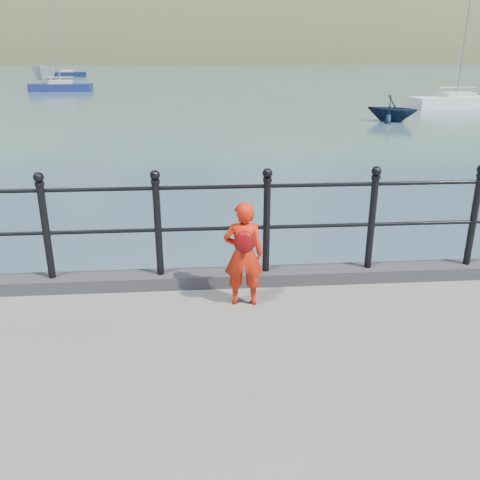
{
  "coord_description": "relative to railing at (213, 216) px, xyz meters",
  "views": [
    {
      "loc": [
        -0.13,
        -5.47,
        3.51
      ],
      "look_at": [
        0.3,
        -0.2,
        1.55
      ],
      "focal_mm": 38.0,
      "sensor_mm": 36.0,
      "label": 1
    }
  ],
  "objects": [
    {
      "name": "ground",
      "position": [
        -0.0,
        0.15,
        -1.82
      ],
      "size": [
        600.0,
        600.0,
        0.0
      ],
      "primitive_type": "plane",
      "color": "#2D4251",
      "rests_on": "ground"
    },
    {
      "name": "kerb",
      "position": [
        -0.0,
        -0.0,
        -0.75
      ],
      "size": [
        60.0,
        0.3,
        0.15
      ],
      "primitive_type": "cube",
      "color": "#28282B",
      "rests_on": "quay"
    },
    {
      "name": "railing",
      "position": [
        0.0,
        0.0,
        0.0
      ],
      "size": [
        18.11,
        0.11,
        1.2
      ],
      "color": "black",
      "rests_on": "kerb"
    },
    {
      "name": "far_shore",
      "position": [
        38.34,
        239.56,
        -24.39
      ],
      "size": [
        830.0,
        200.0,
        156.0
      ],
      "color": "#333A21",
      "rests_on": "ground"
    },
    {
      "name": "child",
      "position": [
        0.3,
        -0.5,
        -0.26
      ],
      "size": [
        0.43,
        0.33,
        1.12
      ],
      "rotation": [
        0.0,
        0.0,
        3.06
      ],
      "color": "red",
      "rests_on": "quay"
    },
    {
      "name": "launch_white",
      "position": [
        -17.33,
        56.48,
        -0.7
      ],
      "size": [
        2.96,
        6.08,
        2.25
      ],
      "primitive_type": "imported",
      "rotation": [
        0.0,
        0.0,
        0.13
      ],
      "color": "beige",
      "rests_on": "ground"
    },
    {
      "name": "launch_navy",
      "position": [
        10.18,
        21.68,
        -1.13
      ],
      "size": [
        3.49,
        3.42,
        1.4
      ],
      "primitive_type": "imported",
      "rotation": [
        0.0,
        0.0,
        0.93
      ],
      "color": "#0E1B33",
      "rests_on": "ground"
    },
    {
      "name": "sailboat_port",
      "position": [
        -13.01,
        45.86,
        -1.48
      ],
      "size": [
        5.66,
        1.83,
        8.24
      ],
      "rotation": [
        0.0,
        0.0,
        -0.0
      ],
      "color": "navy",
      "rests_on": "ground"
    },
    {
      "name": "sailboat_near",
      "position": [
        17.13,
        28.48,
        -1.48
      ],
      "size": [
        6.34,
        2.64,
        8.47
      ],
      "rotation": [
        0.0,
        0.0,
        0.16
      ],
      "color": "white",
      "rests_on": "ground"
    },
    {
      "name": "sailboat_left",
      "position": [
        -19.71,
        76.29,
        -1.49
      ],
      "size": [
        6.02,
        3.12,
        8.23
      ],
      "rotation": [
        0.0,
        0.0,
        0.24
      ],
      "color": "black",
      "rests_on": "ground"
    }
  ]
}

